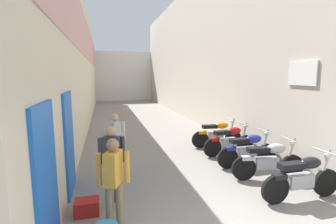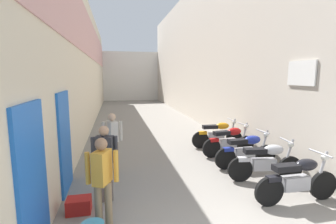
% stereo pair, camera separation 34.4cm
% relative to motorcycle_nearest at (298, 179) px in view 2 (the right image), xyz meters
% --- Properties ---
extents(ground_plane, '(39.60, 39.60, 0.00)m').
position_rel_motorcycle_nearest_xyz_m(ground_plane, '(-1.86, 8.01, -0.50)').
color(ground_plane, gray).
extents(building_left, '(0.45, 23.60, 6.11)m').
position_rel_motorcycle_nearest_xyz_m(building_left, '(-4.84, 9.96, 2.59)').
color(building_left, beige).
rests_on(building_left, ground).
extents(building_right, '(0.45, 23.60, 7.56)m').
position_rel_motorcycle_nearest_xyz_m(building_right, '(1.14, 10.00, 3.28)').
color(building_right, beige).
rests_on(building_right, ground).
extents(building_far_end, '(8.59, 2.00, 4.96)m').
position_rel_motorcycle_nearest_xyz_m(building_far_end, '(-1.86, 22.81, 1.98)').
color(building_far_end, silver).
rests_on(building_far_end, ground).
extents(motorcycle_nearest, '(1.85, 0.58, 1.04)m').
position_rel_motorcycle_nearest_xyz_m(motorcycle_nearest, '(0.00, 0.00, 0.00)').
color(motorcycle_nearest, black).
rests_on(motorcycle_nearest, ground).
extents(motorcycle_second, '(1.84, 0.58, 1.04)m').
position_rel_motorcycle_nearest_xyz_m(motorcycle_second, '(-0.00, 1.07, 0.00)').
color(motorcycle_second, black).
rests_on(motorcycle_second, ground).
extents(motorcycle_third, '(1.85, 0.58, 1.04)m').
position_rel_motorcycle_nearest_xyz_m(motorcycle_third, '(-0.00, 1.98, 0.00)').
color(motorcycle_third, black).
rests_on(motorcycle_third, ground).
extents(motorcycle_fourth, '(1.85, 0.58, 1.04)m').
position_rel_motorcycle_nearest_xyz_m(motorcycle_fourth, '(-0.00, 3.03, 0.00)').
color(motorcycle_fourth, black).
rests_on(motorcycle_fourth, ground).
extents(motorcycle_fifth, '(1.85, 0.58, 1.04)m').
position_rel_motorcycle_nearest_xyz_m(motorcycle_fifth, '(-0.00, 3.95, 0.00)').
color(motorcycle_fifth, black).
rests_on(motorcycle_fifth, ground).
extents(pedestrian_by_doorway, '(0.52, 0.39, 1.57)m').
position_rel_motorcycle_nearest_xyz_m(pedestrian_by_doorway, '(-3.76, -0.11, 0.42)').
color(pedestrian_by_doorway, '#8C7251').
rests_on(pedestrian_by_doorway, ground).
extents(pedestrian_mid_alley, '(0.52, 0.30, 1.57)m').
position_rel_motorcycle_nearest_xyz_m(pedestrian_mid_alley, '(-3.76, 0.87, 0.42)').
color(pedestrian_mid_alley, '#564C47').
rests_on(pedestrian_mid_alley, ground).
extents(pedestrian_further_down, '(0.52, 0.39, 1.57)m').
position_rel_motorcycle_nearest_xyz_m(pedestrian_further_down, '(-3.62, 2.50, 0.42)').
color(pedestrian_further_down, '#8C7251').
rests_on(pedestrian_further_down, ground).
extents(plastic_crate, '(0.44, 0.32, 0.28)m').
position_rel_motorcycle_nearest_xyz_m(plastic_crate, '(-4.24, 0.54, -0.36)').
color(plastic_crate, red).
rests_on(plastic_crate, ground).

